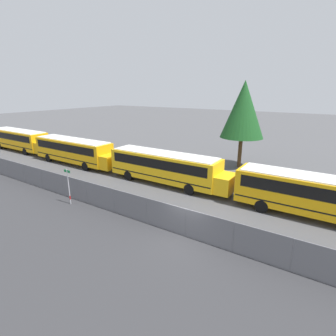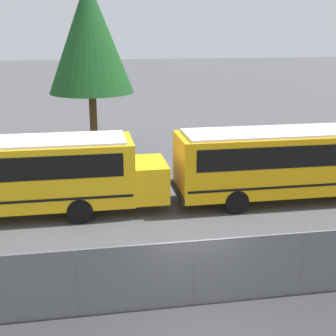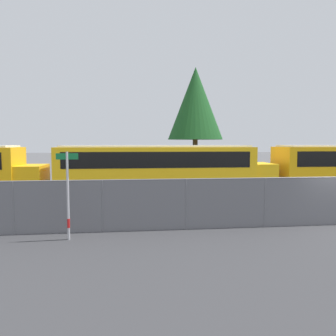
{
  "view_description": "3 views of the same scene",
  "coord_description": "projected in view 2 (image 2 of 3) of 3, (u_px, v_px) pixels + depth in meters",
  "views": [
    {
      "loc": [
        6.93,
        -12.63,
        8.78
      ],
      "look_at": [
        -5.33,
        6.2,
        2.0
      ],
      "focal_mm": 28.0,
      "sensor_mm": 36.0,
      "label": 1
    },
    {
      "loc": [
        -2.55,
        -10.64,
        7.12
      ],
      "look_at": [
        0.39,
        6.35,
        1.91
      ],
      "focal_mm": 50.0,
      "sensor_mm": 36.0,
      "label": 2
    },
    {
      "loc": [
        -8.05,
        -11.64,
        3.16
      ],
      "look_at": [
        -5.9,
        6.42,
        1.78
      ],
      "focal_mm": 35.0,
      "sensor_mm": 36.0,
      "label": 3
    }
  ],
  "objects": [
    {
      "name": "tree_0",
      "position": [
        90.0,
        37.0,
        26.11
      ],
      "size": [
        4.82,
        4.82,
        9.76
      ],
      "color": "#51381E",
      "rests_on": "ground_plane"
    },
    {
      "name": "school_bus_3",
      "position": [
        314.0,
        158.0,
        19.82
      ],
      "size": [
        12.61,
        2.58,
        3.04
      ],
      "color": "#EDA80F",
      "rests_on": "ground_plane"
    },
    {
      "name": "ground_plane",
      "position": [
        194.0,
        304.0,
        12.51
      ],
      "size": [
        200.0,
        200.0,
        0.0
      ],
      "primitive_type": "plane",
      "color": "#4C4C4F"
    },
    {
      "name": "fence",
      "position": [
        195.0,
        273.0,
        12.23
      ],
      "size": [
        90.13,
        0.07,
        1.88
      ],
      "color": "#9EA0A5",
      "rests_on": "ground_plane"
    }
  ]
}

